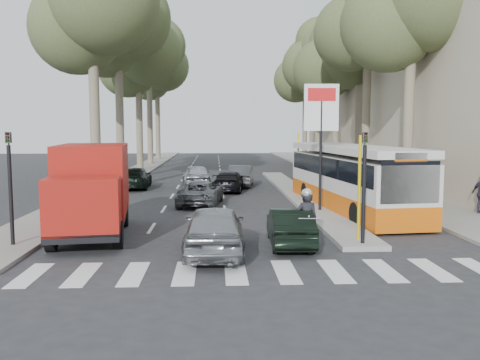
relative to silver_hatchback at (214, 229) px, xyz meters
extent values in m
plane|color=#28282B|center=(1.35, 2.00, -0.74)|extent=(120.00, 120.00, 0.00)
cube|color=gray|center=(9.95, 27.00, -0.68)|extent=(3.20, 70.00, 0.12)
cube|color=gray|center=(-6.65, 30.00, -0.68)|extent=(2.40, 64.00, 0.12)
cube|color=gray|center=(4.60, 13.00, -0.66)|extent=(1.50, 26.00, 0.16)
cube|color=#B7A88E|center=(16.85, 36.00, 7.26)|extent=(11.00, 20.00, 16.00)
cylinder|color=yellow|center=(4.60, 1.00, 1.01)|extent=(0.10, 0.10, 3.50)
cylinder|color=yellow|center=(4.60, 7.00, 1.01)|extent=(0.10, 0.10, 3.50)
cylinder|color=yellow|center=(4.60, 13.00, 1.01)|extent=(0.10, 0.10, 3.50)
cylinder|color=black|center=(4.60, 7.00, 1.86)|extent=(0.12, 0.12, 5.20)
cube|color=white|center=(4.60, 7.00, 3.86)|extent=(1.50, 0.10, 2.00)
cube|color=red|center=(4.60, 6.94, 4.41)|extent=(1.20, 0.02, 0.55)
cylinder|color=black|center=(4.60, 0.50, 0.86)|extent=(0.12, 0.12, 3.20)
imported|color=black|center=(4.60, 0.50, 2.36)|extent=(0.16, 0.41, 1.00)
cylinder|color=black|center=(-6.25, 1.00, 0.86)|extent=(0.12, 0.12, 3.20)
imported|color=black|center=(-6.25, 1.00, 2.36)|extent=(0.16, 0.41, 1.00)
cylinder|color=#6B604C|center=(-6.65, 14.00, 3.46)|extent=(0.56, 0.56, 8.40)
sphere|color=#475630|center=(-7.65, 14.60, 8.56)|extent=(5.20, 5.20, 5.20)
cylinder|color=#6B604C|center=(-6.75, 22.00, 3.74)|extent=(0.56, 0.56, 8.96)
sphere|color=#475630|center=(-7.75, 22.60, 9.18)|extent=(5.20, 5.20, 5.20)
sphere|color=#475630|center=(-5.85, 21.20, 10.46)|extent=(5.80, 5.80, 5.80)
sphere|color=#475630|center=(-6.55, 23.10, 11.74)|extent=(4.80, 4.80, 4.80)
cylinder|color=#6B604C|center=(-6.55, 30.00, 3.32)|extent=(0.56, 0.56, 8.12)
sphere|color=#475630|center=(-7.55, 30.60, 8.25)|extent=(5.20, 5.20, 5.20)
sphere|color=#475630|center=(-5.65, 29.20, 9.41)|extent=(5.80, 5.80, 5.80)
sphere|color=#475630|center=(-6.35, 31.10, 10.57)|extent=(4.80, 4.80, 4.80)
cylinder|color=#6B604C|center=(-6.65, 38.00, 4.02)|extent=(0.56, 0.56, 9.52)
sphere|color=#475630|center=(-7.65, 38.60, 9.80)|extent=(5.20, 5.20, 5.20)
sphere|color=#475630|center=(-5.75, 37.20, 11.16)|extent=(5.80, 5.80, 5.80)
sphere|color=#475630|center=(-6.45, 39.10, 12.52)|extent=(4.80, 4.80, 4.80)
cylinder|color=#6B604C|center=(-6.75, 46.00, 3.60)|extent=(0.56, 0.56, 8.68)
sphere|color=#475630|center=(-7.75, 46.60, 8.87)|extent=(5.20, 5.20, 5.20)
sphere|color=#475630|center=(-5.85, 45.20, 10.11)|extent=(5.80, 5.80, 5.80)
sphere|color=#475630|center=(-6.55, 47.10, 11.35)|extent=(4.80, 4.80, 4.80)
cylinder|color=#6B604C|center=(10.35, 12.00, 3.46)|extent=(0.56, 0.56, 8.40)
sphere|color=#475630|center=(9.35, 12.60, 8.56)|extent=(5.20, 5.20, 5.20)
cylinder|color=#6B604C|center=(10.45, 20.00, 3.88)|extent=(0.56, 0.56, 9.24)
sphere|color=#475630|center=(9.45, 20.60, 9.49)|extent=(5.20, 5.20, 5.20)
sphere|color=#475630|center=(11.35, 19.20, 10.81)|extent=(5.80, 5.80, 5.80)
cylinder|color=#6B604C|center=(10.25, 28.00, 3.18)|extent=(0.56, 0.56, 7.84)
sphere|color=#475630|center=(9.25, 28.60, 7.94)|extent=(5.20, 5.20, 5.20)
sphere|color=#475630|center=(11.15, 27.20, 9.06)|extent=(5.80, 5.80, 5.80)
sphere|color=#475630|center=(10.45, 29.10, 10.18)|extent=(4.80, 4.80, 4.80)
cylinder|color=#6B604C|center=(10.35, 36.00, 3.74)|extent=(0.56, 0.56, 8.96)
sphere|color=#475630|center=(9.35, 36.60, 9.18)|extent=(5.20, 5.20, 5.20)
sphere|color=#475630|center=(11.25, 35.20, 10.46)|extent=(5.80, 5.80, 5.80)
sphere|color=#475630|center=(10.55, 37.10, 11.74)|extent=(4.80, 4.80, 4.80)
cylinder|color=#6B604C|center=(10.45, 44.00, 3.46)|extent=(0.56, 0.56, 8.40)
sphere|color=#475630|center=(9.45, 44.60, 8.56)|extent=(5.20, 5.20, 5.20)
sphere|color=#475630|center=(11.35, 43.20, 9.76)|extent=(5.80, 5.80, 5.80)
sphere|color=#475630|center=(10.65, 45.10, 10.96)|extent=(4.80, 4.80, 4.80)
imported|color=#929499|center=(0.00, 0.00, 0.00)|extent=(1.83, 4.39, 1.48)
imported|color=black|center=(2.39, 1.00, -0.14)|extent=(1.39, 3.68, 1.20)
imported|color=#51565A|center=(-0.68, 9.75, -0.16)|extent=(2.36, 4.37, 1.16)
imported|color=black|center=(0.85, 14.96, -0.14)|extent=(2.21, 4.32, 1.20)
imported|color=#AFB0B7|center=(-1.18, 17.35, -0.02)|extent=(2.10, 4.36, 1.44)
imported|color=#44464B|center=(1.68, 17.64, -0.07)|extent=(1.92, 4.23, 1.35)
imported|color=black|center=(-4.95, 16.79, -0.09)|extent=(2.00, 4.54, 1.30)
cube|color=black|center=(-4.19, 2.57, -0.20)|extent=(2.88, 6.11, 0.25)
cylinder|color=black|center=(-4.91, 0.50, -0.30)|extent=(0.40, 0.91, 0.88)
cylinder|color=black|center=(-2.97, 0.74, -0.30)|extent=(0.40, 0.91, 0.88)
cylinder|color=black|center=(-5.38, 4.19, -0.30)|extent=(0.40, 0.91, 0.88)
cylinder|color=black|center=(-3.44, 4.44, -0.30)|extent=(0.40, 0.91, 0.88)
cube|color=#9A150E|center=(-3.90, 0.33, 0.68)|extent=(2.31, 1.63, 1.67)
cube|color=black|center=(-3.82, -0.30, 0.88)|extent=(1.96, 0.33, 0.88)
cube|color=#9A150E|center=(-4.29, 3.34, 1.17)|extent=(2.76, 4.37, 2.45)
cube|color=#D95B0C|center=(6.15, 7.78, -0.20)|extent=(3.57, 11.45, 0.88)
cube|color=silver|center=(6.15, 7.78, 0.97)|extent=(3.57, 11.45, 1.47)
cube|color=black|center=(6.15, 7.78, 1.26)|extent=(3.54, 11.00, 0.83)
cube|color=silver|center=(6.15, 7.78, 2.05)|extent=(3.57, 11.45, 0.29)
cube|color=black|center=(6.71, 2.21, 1.12)|extent=(2.15, 0.28, 1.47)
cube|color=#D95B0C|center=(6.71, 2.21, 1.98)|extent=(1.17, 0.18, 0.31)
cylinder|color=black|center=(5.41, 4.09, -0.30)|extent=(0.37, 0.96, 0.94)
cylinder|color=black|center=(7.61, 4.31, -0.30)|extent=(0.37, 0.96, 0.94)
cylinder|color=black|center=(4.71, 11.03, -0.30)|extent=(0.37, 0.96, 0.94)
cylinder|color=black|center=(6.91, 11.25, -0.30)|extent=(0.37, 0.96, 0.94)
cylinder|color=black|center=(2.79, -0.27, -0.41)|extent=(0.15, 0.67, 0.66)
cylinder|color=black|center=(2.91, 1.27, -0.41)|extent=(0.15, 0.67, 0.66)
cylinder|color=silver|center=(2.79, -0.20, -0.02)|extent=(0.09, 0.42, 0.83)
cube|color=black|center=(2.85, 0.55, -0.28)|extent=(0.29, 0.79, 0.31)
cube|color=black|center=(2.84, 0.35, 0.00)|extent=(0.34, 0.49, 0.23)
cube|color=black|center=(2.88, 0.86, -0.06)|extent=(0.34, 0.69, 0.12)
cylinder|color=silver|center=(2.80, -0.14, 0.31)|extent=(0.64, 0.09, 0.04)
imported|color=black|center=(2.85, 0.55, 0.18)|extent=(0.66, 0.46, 1.74)
imported|color=black|center=(2.88, 0.96, 0.12)|extent=(0.82, 0.50, 1.63)
sphere|color=#B2B2B7|center=(2.85, 0.50, 0.99)|extent=(0.29, 0.29, 0.29)
sphere|color=#B2B2B7|center=(2.88, 0.93, 0.93)|extent=(0.29, 0.29, 0.29)
imported|color=brown|center=(8.82, 10.08, 0.34)|extent=(1.30, 1.24, 1.93)
camera|label=1|loc=(0.04, -14.78, 2.96)|focal=38.00mm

